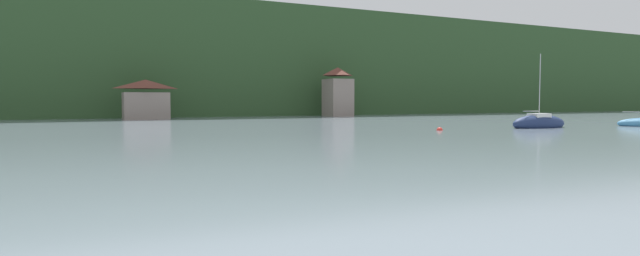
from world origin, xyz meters
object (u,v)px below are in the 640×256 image
Objects in this scene: shore_building_west at (146,100)px; shore_building_westcentral at (338,93)px; sailboat_far_6 at (539,123)px; mooring_buoy_mid at (440,130)px.

shore_building_westcentral is (32.21, 0.34, 1.31)m from shore_building_west.
sailboat_far_6 is at bearing -88.74° from shore_building_westcentral.
shore_building_west is 0.83× the size of sailboat_far_6.
shore_building_west is 32.24m from shore_building_westcentral.
shore_building_westcentral is 14.78× the size of mooring_buoy_mid.
sailboat_far_6 reaches higher than shore_building_west.
mooring_buoy_mid is (21.06, -40.85, -2.85)m from shore_building_west.
shore_building_west is at bearing 131.15° from sailboat_far_6.
shore_building_westcentral is at bearing 93.96° from sailboat_far_6.
shore_building_west is 11.51× the size of mooring_buoy_mid.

